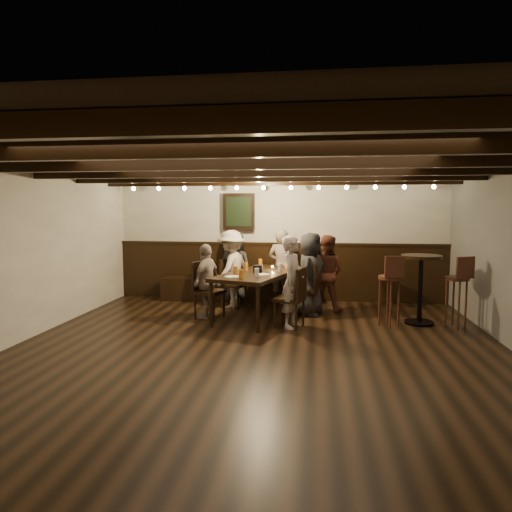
# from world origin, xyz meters

# --- Properties ---
(room) EXTENTS (7.00, 7.00, 7.00)m
(room) POSITION_xyz_m (-0.29, 2.21, 1.07)
(room) COLOR black
(room) RESTS_ON ground
(dining_table) EXTENTS (1.44, 2.19, 0.75)m
(dining_table) POSITION_xyz_m (-0.22, 1.98, 0.69)
(dining_table) COLOR black
(dining_table) RESTS_ON floor
(chair_left_near) EXTENTS (0.50, 0.50, 0.89)m
(chair_left_near) POSITION_xyz_m (-0.78, 2.62, 0.27)
(chair_left_near) COLOR black
(chair_left_near) RESTS_ON floor
(chair_left_far) EXTENTS (0.53, 0.53, 0.94)m
(chair_left_far) POSITION_xyz_m (-1.04, 1.75, 0.29)
(chair_left_far) COLOR black
(chair_left_far) RESTS_ON floor
(chair_right_near) EXTENTS (0.51, 0.51, 0.90)m
(chair_right_near) POSITION_xyz_m (0.60, 2.21, 0.28)
(chair_right_near) COLOR black
(chair_right_near) RESTS_ON floor
(chair_right_far) EXTENTS (0.52, 0.52, 0.92)m
(chair_right_far) POSITION_xyz_m (0.35, 1.35, 0.28)
(chair_right_far) COLOR black
(chair_right_far) RESTS_ON floor
(person_bench_left) EXTENTS (0.77, 0.61, 1.37)m
(person_bench_left) POSITION_xyz_m (-0.83, 3.10, 0.69)
(person_bench_left) COLOR #28282B
(person_bench_left) RESTS_ON floor
(person_bench_centre) EXTENTS (0.60, 0.48, 1.44)m
(person_bench_centre) POSITION_xyz_m (0.08, 2.99, 0.72)
(person_bench_centre) COLOR gray
(person_bench_centre) RESTS_ON floor
(person_bench_right) EXTENTS (0.77, 0.67, 1.35)m
(person_bench_right) POSITION_xyz_m (0.90, 2.59, 0.67)
(person_bench_right) COLOR brown
(person_bench_right) RESTS_ON floor
(person_left_near) EXTENTS (0.77, 1.03, 1.42)m
(person_left_near) POSITION_xyz_m (-0.81, 2.63, 0.71)
(person_left_near) COLOR #ADA392
(person_left_near) RESTS_ON floor
(person_left_far) EXTENTS (0.49, 0.78, 1.23)m
(person_left_far) POSITION_xyz_m (-1.06, 1.76, 0.62)
(person_left_far) COLOR gray
(person_left_far) RESTS_ON floor
(person_right_near) EXTENTS (0.62, 0.79, 1.41)m
(person_right_near) POSITION_xyz_m (0.63, 2.20, 0.70)
(person_right_near) COLOR black
(person_right_near) RESTS_ON floor
(person_right_far) EXTENTS (0.47, 0.59, 1.41)m
(person_right_far) POSITION_xyz_m (0.37, 1.34, 0.70)
(person_right_far) COLOR #AA9B8F
(person_right_far) RESTS_ON floor
(pint_a) EXTENTS (0.07, 0.07, 0.14)m
(pint_a) POSITION_xyz_m (-0.29, 2.73, 0.82)
(pint_a) COLOR #BF7219
(pint_a) RESTS_ON dining_table
(pint_b) EXTENTS (0.07, 0.07, 0.14)m
(pint_b) POSITION_xyz_m (0.20, 2.54, 0.82)
(pint_b) COLOR #BF7219
(pint_b) RESTS_ON dining_table
(pint_c) EXTENTS (0.07, 0.07, 0.14)m
(pint_c) POSITION_xyz_m (-0.48, 2.16, 0.82)
(pint_c) COLOR #BF7219
(pint_c) RESTS_ON dining_table
(pint_d) EXTENTS (0.07, 0.07, 0.14)m
(pint_d) POSITION_xyz_m (0.13, 2.09, 0.82)
(pint_d) COLOR silver
(pint_d) RESTS_ON dining_table
(pint_e) EXTENTS (0.07, 0.07, 0.14)m
(pint_e) POSITION_xyz_m (-0.56, 1.61, 0.82)
(pint_e) COLOR #BF7219
(pint_e) RESTS_ON dining_table
(pint_f) EXTENTS (0.07, 0.07, 0.14)m
(pint_f) POSITION_xyz_m (-0.18, 1.40, 0.82)
(pint_f) COLOR silver
(pint_f) RESTS_ON dining_table
(pint_g) EXTENTS (0.07, 0.07, 0.14)m
(pint_g) POSITION_xyz_m (-0.40, 1.20, 0.82)
(pint_g) COLOR #BF7219
(pint_g) RESTS_ON dining_table
(plate_near) EXTENTS (0.24, 0.24, 0.01)m
(plate_near) POSITION_xyz_m (-0.56, 1.35, 0.76)
(plate_near) COLOR white
(plate_near) RESTS_ON dining_table
(plate_far) EXTENTS (0.24, 0.24, 0.01)m
(plate_far) POSITION_xyz_m (-0.13, 1.64, 0.76)
(plate_far) COLOR white
(plate_far) RESTS_ON dining_table
(condiment_caddy) EXTENTS (0.15, 0.10, 0.12)m
(condiment_caddy) POSITION_xyz_m (-0.23, 1.93, 0.81)
(condiment_caddy) COLOR black
(condiment_caddy) RESTS_ON dining_table
(candle) EXTENTS (0.05, 0.05, 0.05)m
(candle) POSITION_xyz_m (-0.02, 2.24, 0.78)
(candle) COLOR beige
(candle) RESTS_ON dining_table
(high_top_table) EXTENTS (0.62, 0.62, 1.09)m
(high_top_table) POSITION_xyz_m (2.35, 1.82, 0.72)
(high_top_table) COLOR black
(high_top_table) RESTS_ON floor
(bar_stool_left) EXTENTS (0.37, 0.39, 1.11)m
(bar_stool_left) POSITION_xyz_m (1.85, 1.61, 0.41)
(bar_stool_left) COLOR #3A1E12
(bar_stool_left) RESTS_ON floor
(bar_stool_right) EXTENTS (0.39, 0.40, 1.11)m
(bar_stool_right) POSITION_xyz_m (2.85, 1.66, 0.41)
(bar_stool_right) COLOR #3A1E12
(bar_stool_right) RESTS_ON floor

